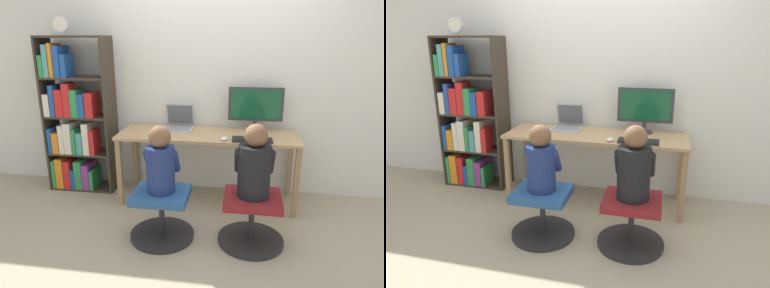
% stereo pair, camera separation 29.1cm
% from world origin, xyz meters
% --- Properties ---
extents(ground_plane, '(14.00, 14.00, 0.00)m').
position_xyz_m(ground_plane, '(0.00, 0.00, 0.00)').
color(ground_plane, tan).
extents(wall_back, '(10.00, 0.05, 2.60)m').
position_xyz_m(wall_back, '(0.00, 0.66, 1.30)').
color(wall_back, silver).
rests_on(wall_back, ground_plane).
extents(desk, '(1.84, 0.59, 0.74)m').
position_xyz_m(desk, '(0.00, 0.30, 0.66)').
color(desk, tan).
rests_on(desk, ground_plane).
extents(desktop_monitor, '(0.56, 0.18, 0.46)m').
position_xyz_m(desktop_monitor, '(0.47, 0.47, 1.00)').
color(desktop_monitor, '#333338').
rests_on(desktop_monitor, desk).
extents(laptop, '(0.31, 0.33, 0.26)m').
position_xyz_m(laptop, '(-0.34, 0.44, 0.79)').
color(laptop, '#B7B7BC').
rests_on(laptop, desk).
extents(keyboard, '(0.38, 0.16, 0.03)m').
position_xyz_m(keyboard, '(0.45, 0.11, 0.75)').
color(keyboard, '#232326').
rests_on(keyboard, desk).
extents(computer_mouse_by_keyboard, '(0.07, 0.11, 0.03)m').
position_xyz_m(computer_mouse_by_keyboard, '(0.18, 0.09, 0.75)').
color(computer_mouse_by_keyboard, silver).
rests_on(computer_mouse_by_keyboard, desk).
extents(office_chair_left, '(0.56, 0.56, 0.44)m').
position_xyz_m(office_chair_left, '(0.46, -0.46, 0.22)').
color(office_chair_left, '#262628').
rests_on(office_chair_left, ground_plane).
extents(office_chair_right, '(0.56, 0.56, 0.44)m').
position_xyz_m(office_chair_right, '(-0.31, -0.49, 0.22)').
color(office_chair_right, '#262628').
rests_on(office_chair_right, ground_plane).
extents(person_at_monitor, '(0.32, 0.29, 0.61)m').
position_xyz_m(person_at_monitor, '(0.46, -0.46, 0.70)').
color(person_at_monitor, black).
rests_on(person_at_monitor, office_chair_left).
extents(person_at_laptop, '(0.30, 0.26, 0.57)m').
position_xyz_m(person_at_laptop, '(-0.31, -0.49, 0.69)').
color(person_at_laptop, navy).
rests_on(person_at_laptop, office_chair_right).
extents(bookshelf, '(0.74, 0.33, 1.71)m').
position_xyz_m(bookshelf, '(-1.51, 0.39, 0.76)').
color(bookshelf, '#382D23').
rests_on(bookshelf, ground_plane).
extents(desk_clock, '(0.17, 0.03, 0.19)m').
position_xyz_m(desk_clock, '(-1.51, 0.31, 1.81)').
color(desk_clock, '#B2B2B7').
rests_on(desk_clock, bookshelf).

